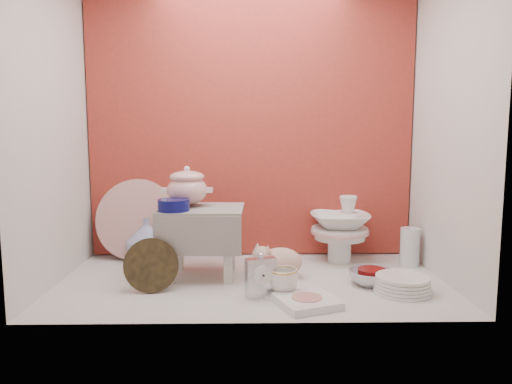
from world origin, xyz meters
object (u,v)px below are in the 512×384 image
at_px(blue_white_vase, 147,240).
at_px(floral_platter, 137,219).
at_px(plush_pig, 281,262).
at_px(porcelain_tower, 340,229).
at_px(soup_tureen, 187,186).
at_px(gold_rim_teacup, 283,281).
at_px(dinner_plate_stack, 402,284).
at_px(mantel_clock, 261,275).
at_px(crystal_bowl, 372,277).
at_px(step_stool, 202,242).

bearing_deg(blue_white_vase, floral_platter, 143.32).
height_order(plush_pig, porcelain_tower, porcelain_tower).
bearing_deg(plush_pig, soup_tureen, 170.23).
height_order(soup_tureen, floral_platter, soup_tureen).
bearing_deg(floral_platter, blue_white_vase, -36.68).
xyz_separation_m(soup_tureen, porcelain_tower, (0.79, 0.20, -0.26)).
bearing_deg(gold_rim_teacup, blue_white_vase, 140.77).
distance_m(blue_white_vase, gold_rim_teacup, 0.91).
bearing_deg(dinner_plate_stack, gold_rim_teacup, -177.08).
relative_size(mantel_clock, crystal_bowl, 0.88).
height_order(step_stool, blue_white_vase, step_stool).
bearing_deg(blue_white_vase, gold_rim_teacup, -39.23).
bearing_deg(floral_platter, dinner_plate_stack, -24.69).
bearing_deg(blue_white_vase, soup_tureen, -43.13).
bearing_deg(gold_rim_teacup, crystal_bowl, 18.55).
xyz_separation_m(step_stool, porcelain_tower, (0.71, 0.25, 0.01)).
height_order(dinner_plate_stack, porcelain_tower, porcelain_tower).
xyz_separation_m(soup_tureen, plush_pig, (0.45, -0.08, -0.36)).
xyz_separation_m(plush_pig, porcelain_tower, (0.34, 0.28, 0.10)).
distance_m(dinner_plate_stack, porcelain_tower, 0.56).
distance_m(gold_rim_teacup, crystal_bowl, 0.44).
xyz_separation_m(gold_rim_teacup, porcelain_tower, (0.34, 0.53, 0.11)).
height_order(plush_pig, crystal_bowl, plush_pig).
xyz_separation_m(blue_white_vase, crystal_bowl, (1.12, -0.43, -0.08)).
distance_m(step_stool, blue_white_vase, 0.44).
distance_m(mantel_clock, dinner_plate_stack, 0.62).
bearing_deg(mantel_clock, soup_tureen, 116.69).
bearing_deg(blue_white_vase, step_stool, -40.82).
relative_size(floral_platter, plush_pig, 1.71).
height_order(blue_white_vase, mantel_clock, blue_white_vase).
xyz_separation_m(step_stool, crystal_bowl, (0.79, -0.15, -0.13)).
bearing_deg(plush_pig, gold_rim_teacup, -90.99).
xyz_separation_m(dinner_plate_stack, crystal_bowl, (-0.10, 0.11, -0.00)).
distance_m(gold_rim_teacup, dinner_plate_stack, 0.53).
xyz_separation_m(plush_pig, gold_rim_teacup, (-0.01, -0.25, -0.01)).
bearing_deg(mantel_clock, dinner_plate_stack, -13.54).
xyz_separation_m(plush_pig, crystal_bowl, (0.41, -0.11, -0.04)).
bearing_deg(gold_rim_teacup, soup_tureen, 143.21).
distance_m(step_stool, porcelain_tower, 0.76).
bearing_deg(floral_platter, gold_rim_teacup, -39.03).
bearing_deg(crystal_bowl, porcelain_tower, 100.95).
bearing_deg(plush_pig, dinner_plate_stack, -23.26).
xyz_separation_m(step_stool, plush_pig, (0.38, -0.04, -0.09)).
height_order(soup_tureen, dinner_plate_stack, soup_tureen).
bearing_deg(porcelain_tower, plush_pig, -140.26).
distance_m(soup_tureen, dinner_plate_stack, 1.09).
relative_size(blue_white_vase, porcelain_tower, 0.64).
relative_size(floral_platter, porcelain_tower, 1.25).
xyz_separation_m(blue_white_vase, gold_rim_teacup, (0.70, -0.57, -0.05)).
relative_size(blue_white_vase, crystal_bowl, 1.08).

